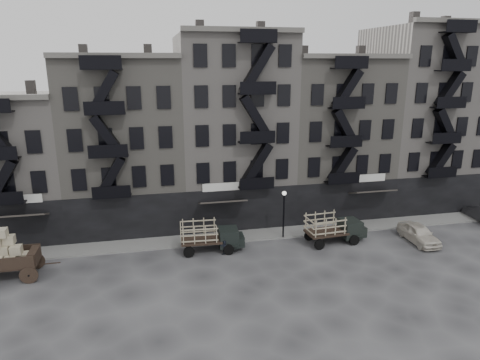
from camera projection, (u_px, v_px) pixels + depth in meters
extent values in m
plane|color=#38383A|center=(257.00, 255.00, 33.84)|extent=(140.00, 140.00, 0.00)
cube|color=slate|center=(246.00, 235.00, 37.35)|extent=(55.00, 2.50, 0.15)
cube|color=gray|center=(9.00, 165.00, 37.58)|extent=(10.00, 10.00, 12.00)
cube|color=#4C4744|center=(30.00, 88.00, 36.31)|extent=(0.70, 0.70, 1.20)
cube|color=gray|center=(125.00, 143.00, 39.20)|extent=(10.00, 10.00, 15.00)
cube|color=black|center=(127.00, 218.00, 36.02)|extent=(10.00, 0.35, 4.00)
cube|color=#595651|center=(115.00, 55.00, 32.28)|extent=(10.00, 0.50, 0.40)
cube|color=#4C4744|center=(82.00, 51.00, 36.41)|extent=(0.70, 0.70, 1.20)
cube|color=#4C4744|center=(148.00, 51.00, 37.53)|extent=(0.70, 0.70, 1.20)
cube|color=gray|center=(232.00, 129.00, 40.96)|extent=(10.00, 10.00, 17.00)
cube|color=black|center=(243.00, 210.00, 38.05)|extent=(10.00, 0.35, 4.00)
cube|color=#595651|center=(244.00, 29.00, 33.77)|extent=(10.00, 0.50, 0.40)
cube|color=#4C4744|center=(198.00, 28.00, 37.90)|extent=(0.70, 0.70, 1.20)
cube|color=#4C4744|center=(258.00, 29.00, 39.02)|extent=(0.70, 0.70, 1.20)
cube|color=gray|center=(329.00, 136.00, 43.26)|extent=(10.00, 10.00, 15.00)
cube|color=black|center=(347.00, 202.00, 40.08)|extent=(10.00, 0.35, 4.00)
cube|color=#595651|center=(358.00, 56.00, 36.34)|extent=(10.00, 0.50, 0.40)
cube|color=#4C4744|center=(304.00, 52.00, 40.47)|extent=(0.70, 0.70, 1.20)
cube|color=#4C4744|center=(357.00, 52.00, 41.59)|extent=(0.70, 0.70, 1.20)
cube|color=gray|center=(418.00, 118.00, 44.89)|extent=(10.00, 10.00, 18.00)
cube|color=black|center=(441.00, 195.00, 42.11)|extent=(10.00, 0.35, 4.00)
cube|color=#595651|center=(466.00, 21.00, 37.56)|extent=(10.00, 0.50, 0.40)
cube|color=#4C4744|center=(402.00, 20.00, 41.69)|extent=(0.70, 0.70, 1.20)
cube|color=#4C4744|center=(451.00, 21.00, 42.81)|extent=(0.70, 0.70, 1.20)
cylinder|color=black|center=(284.00, 217.00, 36.36)|extent=(0.14, 0.14, 4.00)
sphere|color=silver|center=(284.00, 193.00, 35.79)|extent=(0.36, 0.36, 0.36)
cube|color=black|center=(8.00, 264.00, 29.89)|extent=(4.02, 2.14, 0.22)
cylinder|color=black|center=(29.00, 275.00, 29.30)|extent=(1.22, 0.12, 1.22)
cylinder|color=black|center=(36.00, 261.00, 31.39)|extent=(1.22, 0.12, 1.22)
cube|color=black|center=(34.00, 256.00, 30.14)|extent=(0.57, 1.78, 0.89)
cube|color=black|center=(201.00, 240.00, 34.16)|extent=(3.34, 2.09, 0.17)
cube|color=black|center=(228.00, 237.00, 34.45)|extent=(1.62, 1.80, 1.42)
cube|color=black|center=(239.00, 240.00, 34.65)|extent=(0.84, 1.47, 0.85)
cylinder|color=black|center=(229.00, 250.00, 33.71)|extent=(0.87, 0.26, 0.85)
cylinder|color=black|center=(226.00, 240.00, 35.51)|extent=(0.87, 0.26, 0.85)
cylinder|color=black|center=(189.00, 252.00, 33.25)|extent=(0.87, 0.26, 0.85)
cylinder|color=black|center=(188.00, 242.00, 35.06)|extent=(0.87, 0.26, 0.85)
cube|color=black|center=(326.00, 232.00, 35.64)|extent=(3.41, 2.17, 0.17)
cube|color=black|center=(350.00, 228.00, 36.22)|extent=(1.67, 1.85, 1.45)
cube|color=black|center=(359.00, 230.00, 36.53)|extent=(0.88, 1.50, 0.87)
cylinder|color=black|center=(354.00, 240.00, 35.48)|extent=(0.88, 0.28, 0.87)
cylinder|color=black|center=(343.00, 232.00, 37.27)|extent=(0.88, 0.28, 0.87)
cylinder|color=black|center=(319.00, 245.00, 34.62)|extent=(0.88, 0.28, 0.87)
cylinder|color=black|center=(309.00, 236.00, 36.40)|extent=(0.88, 0.28, 0.87)
imported|color=beige|center=(419.00, 234.00, 36.00)|extent=(1.86, 4.52, 1.53)
imported|color=black|center=(223.00, 245.00, 33.78)|extent=(0.96, 0.95, 1.56)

